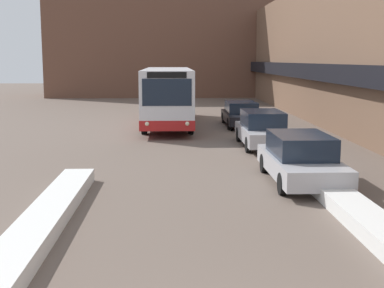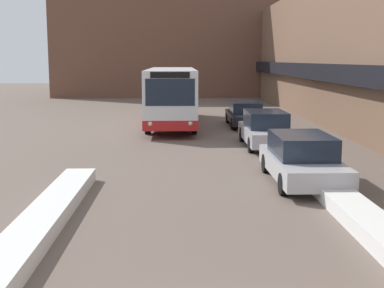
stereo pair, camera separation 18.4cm
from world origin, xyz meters
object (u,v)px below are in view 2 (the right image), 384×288
(city_bus, at_px, (172,95))
(parked_car_front, at_px, (302,159))
(parked_car_middle, at_px, (266,129))
(parked_car_back, at_px, (245,114))

(city_bus, height_order, parked_car_front, city_bus)
(parked_car_front, distance_m, parked_car_middle, 6.83)
(parked_car_middle, relative_size, parked_car_back, 0.99)
(parked_car_back, bearing_deg, parked_car_front, -90.00)
(parked_car_front, distance_m, parked_car_back, 14.00)
(city_bus, bearing_deg, parked_car_middle, -61.94)
(parked_car_back, bearing_deg, city_bus, 171.94)
(parked_car_middle, distance_m, parked_car_back, 7.17)
(city_bus, bearing_deg, parked_car_back, -8.06)
(parked_car_front, relative_size, parked_car_back, 0.99)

